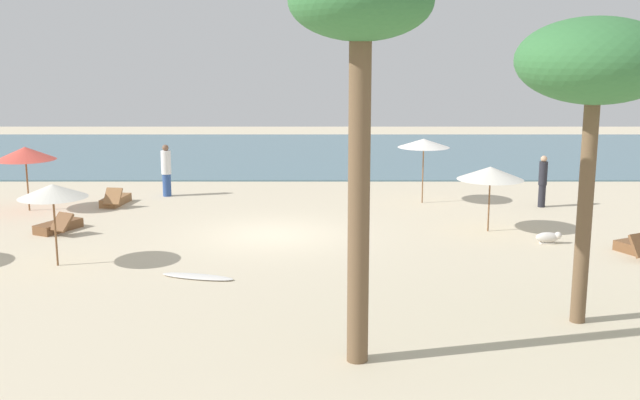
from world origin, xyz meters
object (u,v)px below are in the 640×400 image
lounger_0 (114,200)px  dog (547,237)px  lounger_1 (640,249)px  surfboard (196,277)px  umbrella_0 (489,173)px  person_1 (165,170)px  palm_2 (593,65)px  umbrella_3 (51,191)px  palm_1 (359,21)px  person_0 (541,181)px  umbrella_4 (422,143)px  umbrella_2 (23,154)px  lounger_2 (57,226)px

lounger_0 → dog: lounger_0 is taller
lounger_0 → lounger_1: size_ratio=1.01×
dog → surfboard: size_ratio=0.39×
umbrella_0 → person_1: bearing=153.2°
umbrella_0 → person_1: (-10.83, 5.46, -0.81)m
umbrella_0 → palm_2: 8.50m
umbrella_3 → dog: umbrella_3 is taller
person_1 → palm_1: (6.39, -15.22, 5.01)m
lounger_1 → palm_1: size_ratio=0.25×
lounger_0 → person_0: bearing=-1.4°
umbrella_3 → lounger_0: (-0.47, 7.58, -1.79)m
umbrella_4 → dog: bearing=-63.2°
umbrella_0 → umbrella_3: 12.44m
palm_1 → lounger_1: bearing=41.1°
umbrella_2 → palm_2: bearing=-35.1°
person_1 → surfboard: person_1 is taller
umbrella_3 → palm_2: size_ratio=0.35×
umbrella_0 → person_1: umbrella_0 is taller
person_1 → dog: person_1 is taller
umbrella_0 → surfboard: umbrella_0 is taller
person_1 → palm_2: bearing=-50.2°
umbrella_2 → surfboard: size_ratio=1.15×
person_0 → surfboard: person_0 is taller
person_0 → umbrella_0: bearing=-126.6°
lounger_0 → dog: size_ratio=2.35×
lounger_1 → dog: size_ratio=2.33×
lounger_2 → palm_2: bearing=-30.3°
umbrella_0 → surfboard: size_ratio=1.05×
lounger_0 → umbrella_3: bearing=-86.4°
lounger_0 → palm_1: size_ratio=0.25×
person_0 → person_1: person_1 is taller
palm_1 → surfboard: palm_1 is taller
umbrella_3 → lounger_2: bearing=107.8°
person_0 → palm_1: (-7.05, -13.28, 5.06)m
person_0 → lounger_2: bearing=-167.3°
umbrella_4 → umbrella_0: bearing=-70.9°
umbrella_3 → lounger_2: 4.26m
umbrella_3 → person_0: size_ratio=1.18×
umbrella_2 → person_0: 17.70m
umbrella_0 → umbrella_2: (-15.05, 2.94, 0.18)m
person_1 → umbrella_3: bearing=-96.6°
umbrella_2 → surfboard: 10.55m
person_0 → palm_1: size_ratio=0.26×
palm_2 → umbrella_2: bearing=144.9°
lounger_1 → palm_1: bearing=-138.9°
lounger_0 → person_1: person_1 is taller
umbrella_2 → surfboard: umbrella_2 is taller
umbrella_2 → palm_1: 17.03m
umbrella_4 → surfboard: 11.38m
umbrella_4 → surfboard: size_ratio=1.20×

